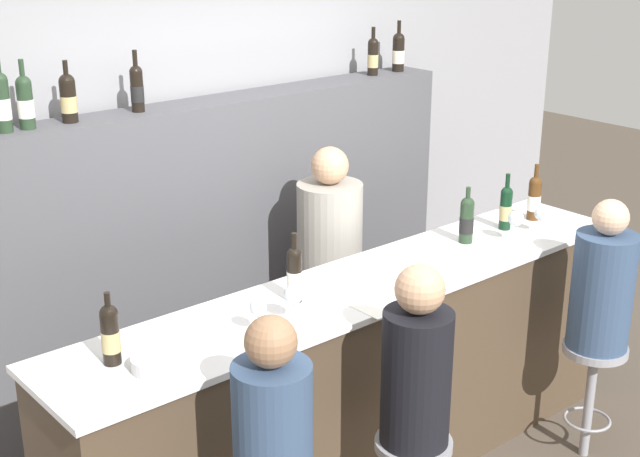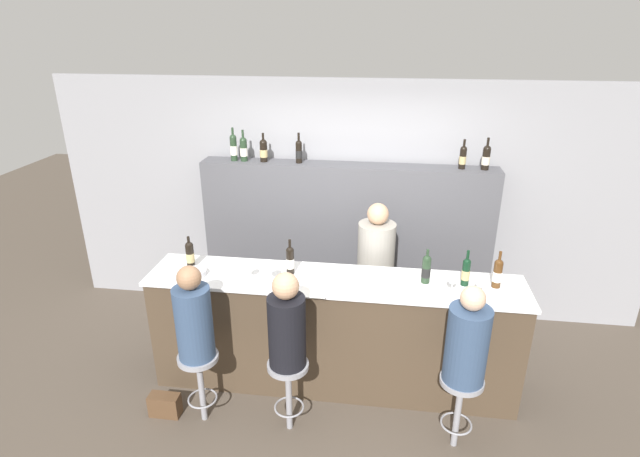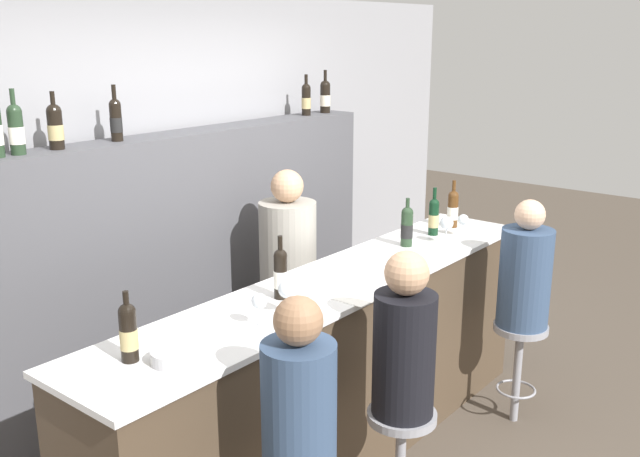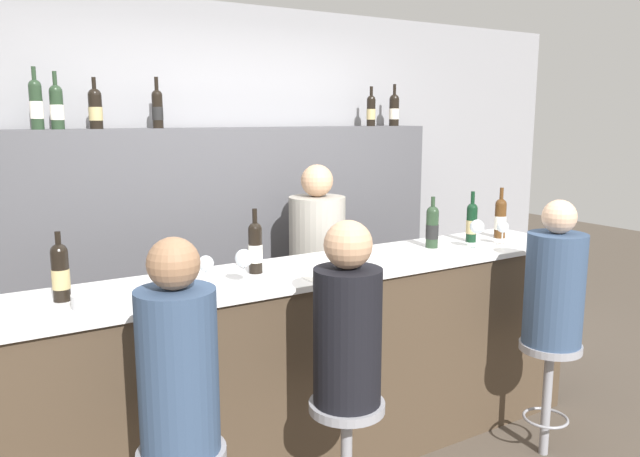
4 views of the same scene
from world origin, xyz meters
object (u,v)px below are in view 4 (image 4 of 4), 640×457
wine_glass_2 (477,227)px  bar_stool_right (549,369)px  wine_bottle_backbar_3 (157,108)px  guest_seated_middle (348,323)px  wine_bottle_counter_4 (500,218)px  wine_bottle_backbar_0 (36,104)px  wine_bottle_counter_2 (432,226)px  wine_bottle_backbar_1 (57,106)px  wine_bottle_counter_1 (255,247)px  wine_bottle_backbar_5 (394,110)px  metal_bowl (95,300)px  bartender (317,295)px  wine_bottle_backbar_2 (95,108)px  guest_seated_left (178,359)px  wine_bottle_counter_0 (60,272)px  wine_glass_1 (244,259)px  wine_glass_3 (503,228)px  guest_seated_right (555,283)px  wine_glass_0 (206,265)px  wine_bottle_counter_3 (472,222)px  wine_bottle_backbar_4 (371,110)px  bar_stool_middle (347,434)px

wine_glass_2 → bar_stool_right: 0.88m
wine_bottle_backbar_3 → guest_seated_middle: (0.21, -1.78, -0.90)m
wine_bottle_counter_4 → wine_bottle_backbar_0: wine_bottle_backbar_0 is taller
wine_bottle_counter_2 → wine_bottle_backbar_1: bearing=148.9°
wine_bottle_counter_1 → wine_bottle_backbar_5: size_ratio=1.03×
metal_bowl → guest_seated_middle: (0.90, -0.52, -0.11)m
guest_seated_middle → bar_stool_right: guest_seated_middle is taller
wine_bottle_counter_2 → metal_bowl: bearing=-175.7°
wine_bottle_counter_2 → bartender: size_ratio=0.20×
wine_bottle_backbar_2 → wine_bottle_backbar_0: bearing=180.0°
wine_bottle_counter_2 → metal_bowl: (-1.96, -0.15, -0.10)m
wine_bottle_backbar_5 → guest_seated_left: size_ratio=0.40×
wine_bottle_backbar_3 → wine_bottle_counter_2: bearing=-41.3°
wine_bottle_backbar_1 → guest_seated_left: 2.00m
wine_bottle_counter_0 → guest_seated_left: guest_seated_left is taller
wine_glass_1 → guest_seated_middle: 0.59m
guest_seated_left → wine_bottle_backbar_0: bearing=95.1°
guest_seated_middle → wine_glass_3: bearing=18.8°
wine_glass_1 → guest_seated_right: 1.66m
wine_bottle_counter_0 → wine_bottle_backbar_1: (0.21, 1.11, 0.69)m
wine_bottle_counter_2 → wine_bottle_backbar_5: bearing=62.4°
wine_bottle_backbar_5 → wine_glass_0: wine_bottle_backbar_5 is taller
wine_bottle_backbar_1 → metal_bowl: (-0.11, -1.26, -0.79)m
wine_bottle_counter_1 → wine_bottle_counter_4: same height
wine_bottle_backbar_5 → guest_seated_right: (-0.31, -1.78, -0.92)m
wine_bottle_backbar_0 → metal_bowl: (-0.01, -1.26, -0.81)m
wine_bottle_counter_1 → wine_bottle_counter_2: (1.15, 0.00, -0.00)m
wine_bottle_counter_0 → wine_bottle_backbar_0: wine_bottle_backbar_0 is taller
wine_glass_1 → bar_stool_right: 1.79m
wine_bottle_counter_2 → bartender: 0.89m
wine_bottle_counter_0 → wine_glass_0: bearing=-15.9°
guest_seated_middle → wine_glass_2: bearing=21.8°
wine_bottle_backbar_5 → wine_bottle_backbar_0: bearing=-180.0°
wine_bottle_counter_0 → guest_seated_right: (2.33, -0.67, -0.23)m
wine_bottle_backbar_5 → wine_glass_3: 1.47m
metal_bowl → wine_bottle_backbar_0: bearing=89.7°
guest_seated_right → guest_seated_left: bearing=180.0°
wine_bottle_backbar_1 → wine_bottle_backbar_2: bearing=0.0°
wine_glass_3 → wine_glass_0: bearing=180.0°
guest_seated_right → bartender: size_ratio=0.50×
wine_bottle_counter_2 → wine_bottle_backbar_3: (-1.26, 1.11, 0.69)m
wine_bottle_counter_3 → wine_glass_3: (0.09, -0.16, -0.02)m
wine_bottle_backbar_1 → bar_stool_right: size_ratio=0.50×
wine_bottle_counter_4 → wine_glass_0: (-2.05, -0.16, -0.01)m
wine_bottle_counter_3 → guest_seated_right: size_ratio=0.40×
wine_glass_0 → bartender: bartender is taller
wine_bottle_backbar_4 → wine_glass_0: (-1.84, -1.27, -0.69)m
bar_stool_middle → wine_bottle_backbar_4: bearing=51.4°
wine_glass_0 → wine_glass_3: 1.89m
wine_bottle_backbar_4 → bar_stool_right: wine_bottle_backbar_4 is taller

